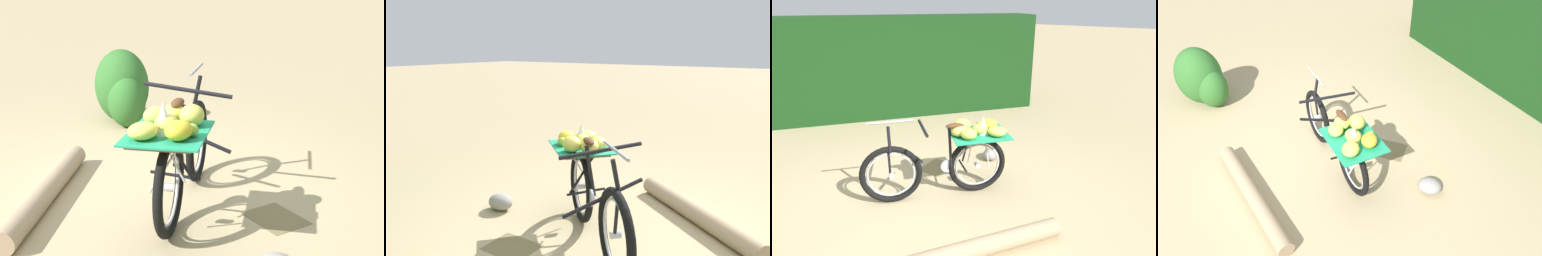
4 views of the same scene
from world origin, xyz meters
TOP-DOWN VIEW (x-y plane):
  - ground_plane at (0.00, 0.00)m, footprint 60.00×60.00m
  - bicycle at (-0.41, -0.09)m, footprint 1.51×1.43m
  - fallen_log at (0.34, 0.75)m, footprint 1.53×1.19m
  - shrub_cluster at (2.15, -0.78)m, footprint 0.94×0.65m
  - path_stone at (-1.55, -0.11)m, footprint 0.28×0.24m
  - leaf_litter_patch at (-0.89, -0.66)m, footprint 0.44×0.36m

SIDE VIEW (x-z plane):
  - ground_plane at x=0.00m, z-range 0.00..0.00m
  - leaf_litter_patch at x=-0.89m, z-range 0.00..0.01m
  - path_stone at x=-1.55m, z-range 0.00..0.18m
  - fallen_log at x=0.34m, z-range 0.00..0.19m
  - shrub_cluster at x=2.15m, z-range -0.05..0.84m
  - bicycle at x=-0.41m, z-range 0.01..1.04m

